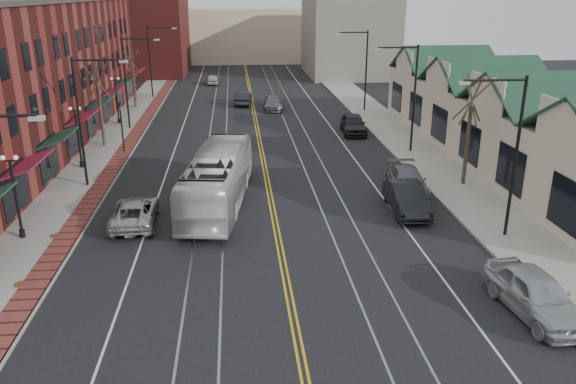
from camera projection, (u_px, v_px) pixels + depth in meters
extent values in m
plane|color=black|center=(292.00, 312.00, 21.91)|extent=(160.00, 160.00, 0.00)
cube|color=gray|center=(94.00, 168.00, 39.54)|extent=(4.00, 120.00, 0.15)
cube|color=gray|center=(425.00, 159.00, 41.70)|extent=(4.00, 120.00, 0.15)
cube|color=maroon|center=(14.00, 77.00, 43.64)|extent=(10.00, 50.00, 11.00)
cube|color=beige|center=(506.00, 127.00, 41.49)|extent=(8.00, 36.00, 4.60)
cube|color=maroon|center=(138.00, 25.00, 83.70)|extent=(14.00, 18.00, 14.00)
cube|color=beige|center=(243.00, 35.00, 100.04)|extent=(22.00, 14.00, 9.00)
cube|color=slate|center=(348.00, 37.00, 82.31)|extent=(12.00, 16.00, 11.00)
cube|color=#999999|center=(37.00, 118.00, 18.49)|extent=(0.50, 0.25, 0.15)
cylinder|color=black|center=(80.00, 123.00, 34.46)|extent=(0.16, 0.16, 8.00)
cylinder|color=black|center=(98.00, 60.00, 33.32)|extent=(3.00, 0.12, 0.12)
cube|color=#999999|center=(124.00, 61.00, 33.49)|extent=(0.50, 0.25, 0.15)
cylinder|color=black|center=(126.00, 83.00, 49.46)|extent=(0.16, 0.16, 8.00)
cylinder|color=black|center=(139.00, 39.00, 48.31)|extent=(3.00, 0.12, 0.12)
cube|color=#999999|center=(157.00, 40.00, 48.48)|extent=(0.50, 0.25, 0.15)
cylinder|color=black|center=(150.00, 62.00, 64.45)|extent=(0.16, 0.16, 8.00)
cylinder|color=black|center=(161.00, 27.00, 63.30)|extent=(3.00, 0.12, 0.12)
cube|color=#999999|center=(174.00, 28.00, 63.47)|extent=(0.50, 0.25, 0.15)
cylinder|color=black|center=(515.00, 159.00, 27.16)|extent=(0.16, 0.16, 8.00)
cylinder|color=black|center=(495.00, 80.00, 25.75)|extent=(3.00, 0.12, 0.12)
cube|color=#999999|center=(464.00, 83.00, 25.65)|extent=(0.50, 0.25, 0.15)
cylinder|color=black|center=(414.00, 99.00, 42.16)|extent=(0.16, 0.16, 8.00)
cylinder|color=black|center=(398.00, 47.00, 40.74)|extent=(3.00, 0.12, 0.12)
cube|color=#999999|center=(378.00, 49.00, 40.64)|extent=(0.50, 0.25, 0.15)
cylinder|color=black|center=(366.00, 71.00, 57.15)|extent=(0.16, 0.16, 8.00)
cylinder|color=black|center=(353.00, 32.00, 55.73)|extent=(3.00, 0.12, 0.12)
cube|color=#999999|center=(338.00, 34.00, 55.63)|extent=(0.50, 0.25, 0.15)
cylinder|color=black|center=(22.00, 233.00, 28.13)|extent=(0.28, 0.28, 0.40)
cylinder|color=black|center=(16.00, 200.00, 27.52)|extent=(0.14, 0.14, 4.00)
cube|color=black|center=(10.00, 161.00, 26.85)|extent=(0.60, 0.06, 0.06)
sphere|color=white|center=(3.00, 158.00, 26.77)|extent=(0.24, 0.24, 0.24)
sphere|color=white|center=(16.00, 158.00, 26.83)|extent=(0.24, 0.24, 0.24)
cylinder|color=black|center=(82.00, 164.00, 39.38)|extent=(0.28, 0.28, 0.40)
cylinder|color=black|center=(79.00, 139.00, 38.77)|extent=(0.14, 0.14, 4.00)
cube|color=black|center=(75.00, 111.00, 38.09)|extent=(0.60, 0.06, 0.06)
sphere|color=white|center=(70.00, 109.00, 38.02)|extent=(0.24, 0.24, 0.24)
sphere|color=white|center=(79.00, 108.00, 38.07)|extent=(0.24, 0.24, 0.24)
cylinder|color=black|center=(119.00, 121.00, 52.50)|extent=(0.28, 0.28, 0.40)
cylinder|color=black|center=(117.00, 102.00, 51.89)|extent=(0.14, 0.14, 4.00)
cube|color=black|center=(115.00, 80.00, 51.21)|extent=(0.60, 0.06, 0.06)
sphere|color=white|center=(111.00, 79.00, 51.14)|extent=(0.24, 0.24, 0.24)
sphere|color=white|center=(118.00, 78.00, 51.19)|extent=(0.24, 0.24, 0.24)
cylinder|color=#382B21|center=(101.00, 115.00, 44.27)|extent=(0.24, 0.24, 4.90)
cylinder|color=#382B21|center=(97.00, 82.00, 43.41)|extent=(0.58, 1.37, 2.90)
cylinder|color=#382B21|center=(97.00, 82.00, 43.41)|extent=(1.60, 0.66, 2.78)
cylinder|color=#382B21|center=(97.00, 82.00, 43.41)|extent=(0.53, 1.23, 2.96)
cylinder|color=#382B21|center=(97.00, 82.00, 43.41)|extent=(1.69, 1.03, 2.64)
cylinder|color=#382B21|center=(97.00, 82.00, 43.41)|extent=(1.78, 1.29, 2.48)
cylinder|color=#382B21|center=(134.00, 85.00, 59.32)|extent=(0.24, 0.24, 4.55)
cylinder|color=#382B21|center=(132.00, 62.00, 58.52)|extent=(0.55, 1.28, 2.69)
cylinder|color=#382B21|center=(132.00, 62.00, 58.52)|extent=(1.49, 0.62, 2.58)
cylinder|color=#382B21|center=(132.00, 62.00, 58.52)|extent=(0.50, 1.15, 2.75)
cylinder|color=#382B21|center=(132.00, 62.00, 58.52)|extent=(1.57, 0.97, 2.45)
cylinder|color=#382B21|center=(132.00, 62.00, 58.52)|extent=(1.66, 1.20, 2.30)
cylinder|color=#382B21|center=(467.00, 144.00, 35.21)|extent=(0.24, 0.24, 5.25)
cylinder|color=#382B21|center=(472.00, 101.00, 34.30)|extent=(0.61, 1.46, 3.10)
cylinder|color=#382B21|center=(472.00, 101.00, 34.30)|extent=(1.70, 0.70, 2.97)
cylinder|color=#382B21|center=(472.00, 101.00, 34.30)|extent=(0.56, 1.31, 3.17)
cylinder|color=#382B21|center=(472.00, 101.00, 34.30)|extent=(1.80, 1.10, 2.82)
cylinder|color=#382B21|center=(472.00, 101.00, 34.30)|extent=(1.90, 1.37, 2.65)
cylinder|color=#592D19|center=(21.00, 284.00, 23.66)|extent=(0.60, 0.60, 0.02)
cylinder|color=#592D19|center=(56.00, 236.00, 28.34)|extent=(0.60, 0.60, 0.02)
cylinder|color=black|center=(122.00, 131.00, 42.85)|extent=(0.12, 0.12, 3.20)
imported|color=black|center=(120.00, 108.00, 42.26)|extent=(0.18, 0.15, 0.90)
imported|color=silver|center=(218.00, 179.00, 32.29)|extent=(4.27, 11.84, 3.23)
imported|color=#A9ACB0|center=(134.00, 212.00, 29.96)|extent=(2.51, 5.07, 1.38)
imported|color=#ABAEB2|center=(536.00, 294.00, 21.52)|extent=(2.54, 5.21, 1.71)
imported|color=black|center=(406.00, 198.00, 31.60)|extent=(1.94, 5.05, 1.64)
imported|color=slate|center=(407.00, 181.00, 34.73)|extent=(2.58, 5.30, 1.48)
imported|color=black|center=(353.00, 124.00, 49.14)|extent=(2.37, 5.09, 1.69)
imported|color=black|center=(243.00, 98.00, 61.58)|extent=(2.09, 4.57, 1.45)
imported|color=slate|center=(273.00, 103.00, 59.13)|extent=(2.09, 4.82, 1.38)
imported|color=silver|center=(212.00, 79.00, 75.20)|extent=(1.68, 3.94, 1.33)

